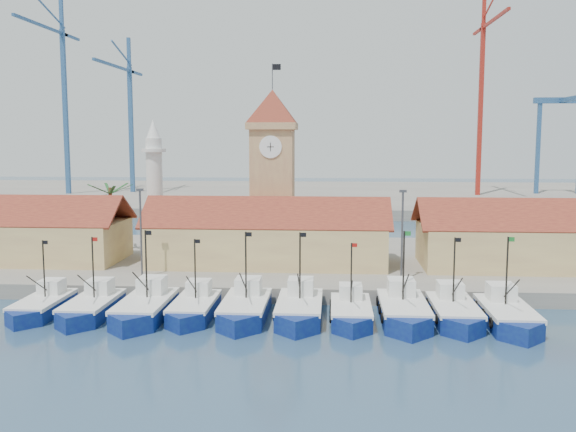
# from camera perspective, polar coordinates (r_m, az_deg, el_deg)

# --- Properties ---
(ground) EXTENTS (400.00, 400.00, 0.00)m
(ground) POSITION_cam_1_polar(r_m,az_deg,el_deg) (53.32, -3.99, -9.99)
(ground) COLOR #1E3C50
(ground) RESTS_ON ground
(quay) EXTENTS (140.00, 32.00, 1.50)m
(quay) POSITION_cam_1_polar(r_m,az_deg,el_deg) (76.29, -1.49, -4.21)
(quay) COLOR gray
(quay) RESTS_ON ground
(terminal) EXTENTS (240.00, 80.00, 2.00)m
(terminal) POSITION_cam_1_polar(r_m,az_deg,el_deg) (161.32, 1.42, 1.79)
(terminal) COLOR gray
(terminal) RESTS_ON ground
(boat_0) EXTENTS (3.35, 9.17, 6.94)m
(boat_0) POSITION_cam_1_polar(r_m,az_deg,el_deg) (60.92, -21.08, -7.59)
(boat_0) COLOR navy
(boat_0) RESTS_ON ground
(boat_1) EXTENTS (3.54, 9.70, 7.34)m
(boat_1) POSITION_cam_1_polar(r_m,az_deg,el_deg) (58.84, -17.13, -7.89)
(boat_1) COLOR navy
(boat_1) RESTS_ON ground
(boat_2) EXTENTS (3.88, 10.64, 8.05)m
(boat_2) POSITION_cam_1_polar(r_m,az_deg,el_deg) (57.02, -12.67, -8.15)
(boat_2) COLOR navy
(boat_2) RESTS_ON ground
(boat_3) EXTENTS (3.46, 9.48, 7.17)m
(boat_3) POSITION_cam_1_polar(r_m,az_deg,el_deg) (56.75, -8.39, -8.22)
(boat_3) COLOR navy
(boat_3) RESTS_ON ground
(boat_4) EXTENTS (3.82, 10.46, 7.91)m
(boat_4) POSITION_cam_1_polar(r_m,az_deg,el_deg) (55.73, -3.87, -8.36)
(boat_4) COLOR navy
(boat_4) RESTS_ON ground
(boat_5) EXTENTS (3.81, 10.44, 7.90)m
(boat_5) POSITION_cam_1_polar(r_m,az_deg,el_deg) (55.41, 1.01, -8.44)
(boat_5) COLOR navy
(boat_5) RESTS_ON ground
(boat_6) EXTENTS (3.40, 9.31, 7.04)m
(boat_6) POSITION_cam_1_polar(r_m,az_deg,el_deg) (55.15, 5.63, -8.64)
(boat_6) COLOR navy
(boat_6) RESTS_ON ground
(boat_7) EXTENTS (3.92, 10.74, 8.12)m
(boat_7) POSITION_cam_1_polar(r_m,az_deg,el_deg) (55.67, 10.26, -8.45)
(boat_7) COLOR navy
(boat_7) RESTS_ON ground
(boat_8) EXTENTS (3.65, 10.01, 7.57)m
(boat_8) POSITION_cam_1_polar(r_m,az_deg,el_deg) (56.41, 14.60, -8.42)
(boat_8) COLOR navy
(boat_8) RESTS_ON ground
(boat_9) EXTENTS (3.77, 10.32, 7.81)m
(boat_9) POSITION_cam_1_polar(r_m,az_deg,el_deg) (56.57, 18.97, -8.51)
(boat_9) COLOR navy
(boat_9) RESTS_ON ground
(hall_center) EXTENTS (27.04, 10.13, 7.61)m
(hall_center) POSITION_cam_1_polar(r_m,az_deg,el_deg) (71.80, -1.80, -2.29)
(hall_center) COLOR #DCC478
(hall_center) RESTS_ON quay
(hall_right) EXTENTS (31.20, 10.13, 7.61)m
(hall_right) POSITION_cam_1_polar(r_m,az_deg,el_deg) (75.63, 23.11, -2.38)
(hall_right) COLOR #DCC478
(hall_right) RESTS_ON quay
(clock_tower) EXTENTS (5.80, 5.80, 22.70)m
(clock_tower) POSITION_cam_1_polar(r_m,az_deg,el_deg) (76.92, -1.38, 4.30)
(clock_tower) COLOR tan
(clock_tower) RESTS_ON quay
(minaret) EXTENTS (3.00, 3.00, 16.30)m
(minaret) POSITION_cam_1_polar(r_m,az_deg,el_deg) (81.78, -11.77, 2.75)
(minaret) COLOR silver
(minaret) RESTS_ON quay
(palm_tree) EXTENTS (5.60, 5.03, 8.39)m
(palm_tree) POSITION_cam_1_polar(r_m,az_deg,el_deg) (81.72, -15.47, 0.18)
(palm_tree) COLOR brown
(palm_tree) RESTS_ON quay
(lamp_posts) EXTENTS (80.70, 0.25, 9.03)m
(lamp_posts) POSITION_cam_1_polar(r_m,az_deg,el_deg) (63.51, -2.09, -1.24)
(lamp_posts) COLOR #3F3F44
(lamp_posts) RESTS_ON quay
(crane_blue_far) EXTENTS (1.00, 33.75, 46.25)m
(crane_blue_far) POSITION_cam_1_polar(r_m,az_deg,el_deg) (164.73, -19.46, 10.82)
(crane_blue_far) COLOR #2C5687
(crane_blue_far) RESTS_ON terminal
(crane_blue_near) EXTENTS (1.00, 34.06, 38.03)m
(crane_blue_near) POSITION_cam_1_polar(r_m,az_deg,el_deg) (164.85, -14.02, 9.42)
(crane_blue_near) COLOR #2C5687
(crane_blue_near) RESTS_ON terminal
(crane_red_right) EXTENTS (1.00, 32.02, 47.02)m
(crane_red_right) POSITION_cam_1_polar(r_m,az_deg,el_deg) (158.63, 16.91, 11.17)
(crane_red_right) COLOR #A32319
(crane_red_right) RESTS_ON terminal
(gantry) EXTENTS (13.00, 22.00, 23.20)m
(gantry) POSITION_cam_1_polar(r_m,az_deg,el_deg) (166.50, 23.45, 7.94)
(gantry) COLOR #2C5687
(gantry) RESTS_ON terminal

